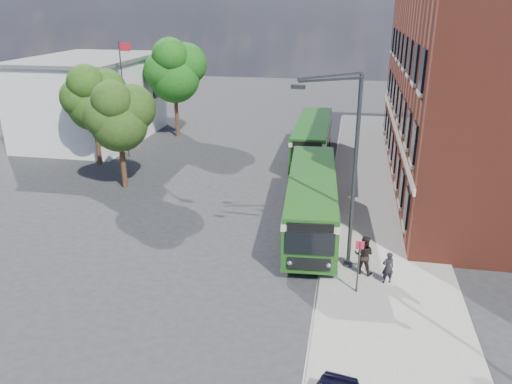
# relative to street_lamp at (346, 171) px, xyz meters

# --- Properties ---
(ground) EXTENTS (120.00, 120.00, 0.00)m
(ground) POSITION_rel_street_lamp_xyz_m (-4.84, 2.00, -4.79)
(ground) COLOR #272729
(ground) RESTS_ON ground
(pavement) EXTENTS (6.00, 48.00, 0.15)m
(pavement) POSITION_rel_street_lamp_xyz_m (2.16, 10.00, -4.72)
(pavement) COLOR gray
(pavement) RESTS_ON ground
(kerb_line) EXTENTS (0.12, 48.00, 0.01)m
(kerb_line) POSITION_rel_street_lamp_xyz_m (-0.89, 10.00, -4.79)
(kerb_line) COLOR beige
(kerb_line) RESTS_ON ground
(brick_office) EXTENTS (12.10, 26.00, 14.20)m
(brick_office) POSITION_rel_street_lamp_xyz_m (9.16, 14.00, 2.18)
(brick_office) COLOR maroon
(brick_office) RESTS_ON ground
(white_building) EXTENTS (9.40, 13.40, 7.30)m
(white_building) POSITION_rel_street_lamp_xyz_m (-22.84, 20.00, -1.13)
(white_building) COLOR silver
(white_building) RESTS_ON ground
(flagpole) EXTENTS (0.95, 0.10, 9.00)m
(flagpole) POSITION_rel_street_lamp_xyz_m (-17.29, 15.00, 0.15)
(flagpole) COLOR #313436
(flagpole) RESTS_ON ground
(street_lamp) EXTENTS (2.96, 2.38, 9.00)m
(street_lamp) POSITION_rel_street_lamp_xyz_m (0.00, 0.00, 0.00)
(street_lamp) COLOR #313436
(street_lamp) RESTS_ON ground
(bus_stop_sign) EXTENTS (0.35, 0.08, 2.52)m
(bus_stop_sign) POSITION_rel_street_lamp_xyz_m (0.76, -2.20, -3.28)
(bus_stop_sign) COLOR #313436
(bus_stop_sign) RESTS_ON ground
(bus_front) EXTENTS (3.40, 12.14, 3.02)m
(bus_front) POSITION_rel_street_lamp_xyz_m (-1.76, 4.28, -2.96)
(bus_front) COLOR #1E4E17
(bus_front) RESTS_ON ground
(bus_rear) EXTENTS (2.77, 11.58, 3.02)m
(bus_rear) POSITION_rel_street_lamp_xyz_m (-2.81, 17.38, -2.96)
(bus_rear) COLOR #1A5115
(bus_rear) RESTS_ON ground
(pedestrian_a) EXTENTS (0.63, 0.52, 1.48)m
(pedestrian_a) POSITION_rel_street_lamp_xyz_m (2.06, -1.21, -3.90)
(pedestrian_a) COLOR black
(pedestrian_a) RESTS_ON pavement
(pedestrian_b) EXTENTS (1.04, 0.89, 1.84)m
(pedestrian_b) POSITION_rel_street_lamp_xyz_m (1.03, -0.57, -3.72)
(pedestrian_b) COLOR black
(pedestrian_b) RESTS_ON pavement
(tree_left) EXTENTS (4.31, 4.09, 7.27)m
(tree_left) POSITION_rel_street_lamp_xyz_m (-14.58, 8.33, 0.14)
(tree_left) COLOR #3B2215
(tree_left) RESTS_ON ground
(tree_mid) EXTENTS (4.53, 4.31, 7.65)m
(tree_mid) POSITION_rel_street_lamp_xyz_m (-18.73, 12.81, 0.40)
(tree_mid) COLOR #3B2215
(tree_mid) RESTS_ON ground
(tree_right) EXTENTS (5.30, 5.04, 8.94)m
(tree_right) POSITION_rel_street_lamp_xyz_m (-15.69, 22.21, 1.28)
(tree_right) COLOR #3B2215
(tree_right) RESTS_ON ground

